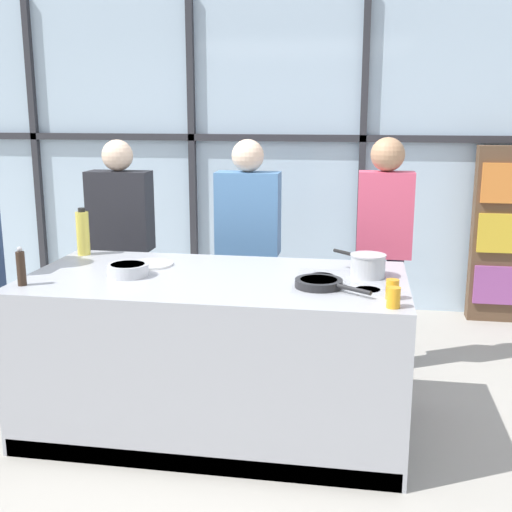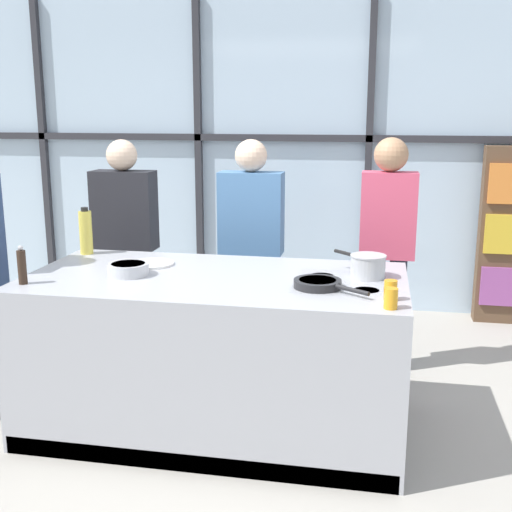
{
  "view_description": "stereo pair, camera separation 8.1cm",
  "coord_description": "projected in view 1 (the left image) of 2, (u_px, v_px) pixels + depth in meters",
  "views": [
    {
      "loc": [
        0.78,
        -3.32,
        1.78
      ],
      "look_at": [
        0.21,
        0.1,
        0.99
      ],
      "focal_mm": 45.0,
      "sensor_mm": 36.0,
      "label": 1
    },
    {
      "loc": [
        0.86,
        -3.31,
        1.78
      ],
      "look_at": [
        0.21,
        0.1,
        0.99
      ],
      "focal_mm": 45.0,
      "sensor_mm": 36.0,
      "label": 2
    }
  ],
  "objects": [
    {
      "name": "juice_glass_near",
      "position": [
        393.0,
        298.0,
        2.95
      ],
      "size": [
        0.06,
        0.06,
        0.1
      ],
      "primitive_type": "cylinder",
      "color": "orange",
      "rests_on": "demo_island"
    },
    {
      "name": "spectator_far_left",
      "position": [
        121.0,
        236.0,
        4.65
      ],
      "size": [
        0.45,
        0.22,
        1.58
      ],
      "rotation": [
        0.0,
        0.0,
        3.14
      ],
      "color": "#232838",
      "rests_on": "ground_plane"
    },
    {
      "name": "saucepan",
      "position": [
        368.0,
        265.0,
        3.49
      ],
      "size": [
        0.3,
        0.28,
        0.13
      ],
      "color": "silver",
      "rests_on": "demo_island"
    },
    {
      "name": "demo_island",
      "position": [
        217.0,
        353.0,
        3.62
      ],
      "size": [
        2.08,
        1.04,
        0.89
      ],
      "color": "#A8AAB2",
      "rests_on": "ground_plane"
    },
    {
      "name": "oil_bottle",
      "position": [
        83.0,
        233.0,
        4.02
      ],
      "size": [
        0.08,
        0.08,
        0.3
      ],
      "color": "#E0CC4C",
      "rests_on": "demo_island"
    },
    {
      "name": "mixing_bowl",
      "position": [
        128.0,
        269.0,
        3.52
      ],
      "size": [
        0.23,
        0.23,
        0.07
      ],
      "color": "silver",
      "rests_on": "demo_island"
    },
    {
      "name": "bookshelf",
      "position": [
        496.0,
        235.0,
        5.43
      ],
      "size": [
        0.4,
        0.19,
        1.5
      ],
      "color": "brown",
      "rests_on": "ground_plane"
    },
    {
      "name": "ground_plane",
      "position": [
        217.0,
        425.0,
        3.72
      ],
      "size": [
        18.0,
        18.0,
        0.0
      ],
      "primitive_type": "plane",
      "color": "#ADA89E"
    },
    {
      "name": "frying_pan",
      "position": [
        320.0,
        283.0,
        3.3
      ],
      "size": [
        0.39,
        0.32,
        0.04
      ],
      "color": "#232326",
      "rests_on": "demo_island"
    },
    {
      "name": "spectator_center_left",
      "position": [
        248.0,
        240.0,
        4.5
      ],
      "size": [
        0.44,
        0.22,
        1.59
      ],
      "rotation": [
        0.0,
        0.0,
        3.14
      ],
      "color": "black",
      "rests_on": "ground_plane"
    },
    {
      "name": "back_window_wall",
      "position": [
        276.0,
        153.0,
        5.77
      ],
      "size": [
        6.4,
        0.1,
        2.8
      ],
      "color": "silver",
      "rests_on": "ground_plane"
    },
    {
      "name": "white_plate",
      "position": [
        150.0,
        264.0,
        3.76
      ],
      "size": [
        0.26,
        0.26,
        0.01
      ],
      "primitive_type": "cylinder",
      "color": "white",
      "rests_on": "demo_island"
    },
    {
      "name": "spectator_center_right",
      "position": [
        384.0,
        238.0,
        4.34
      ],
      "size": [
        0.37,
        0.23,
        1.61
      ],
      "rotation": [
        0.0,
        0.0,
        3.14
      ],
      "color": "#232838",
      "rests_on": "ground_plane"
    },
    {
      "name": "pepper_grinder",
      "position": [
        21.0,
        268.0,
        3.32
      ],
      "size": [
        0.05,
        0.05,
        0.21
      ],
      "color": "#332319",
      "rests_on": "demo_island"
    },
    {
      "name": "juice_glass_far",
      "position": [
        392.0,
        289.0,
        3.09
      ],
      "size": [
        0.06,
        0.06,
        0.1
      ],
      "primitive_type": "cylinder",
      "color": "orange",
      "rests_on": "demo_island"
    }
  ]
}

